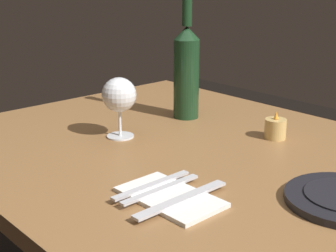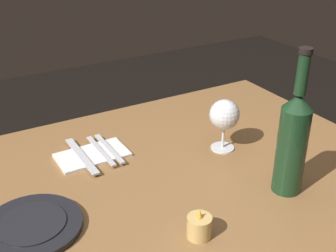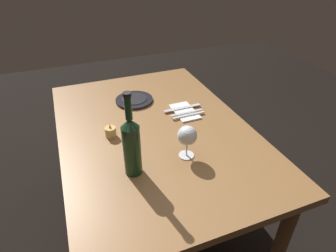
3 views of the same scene
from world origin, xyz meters
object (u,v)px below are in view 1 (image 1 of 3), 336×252
Objects in this scene: wine_bottle at (186,69)px; fork_outer at (152,185)px; fork_inner at (161,189)px; wine_glass_left at (119,96)px; folded_napkin at (170,197)px; votive_candle at (275,129)px; table_knife at (182,199)px.

fork_outer is at bearing -51.66° from wine_bottle.
wine_glass_left is at bearing 155.47° from fork_inner.
wine_glass_left reaches higher than fork_outer.
wine_bottle is 1.84× the size of folded_napkin.
wine_bottle is at bearing 128.34° from fork_outer.
table_knife is at bearing -75.66° from votive_candle.
fork_inner is at bearing -24.53° from wine_glass_left.
wine_glass_left is 0.33m from fork_outer.
folded_napkin is at bearing -47.28° from wine_bottle.
wine_bottle is (-0.01, 0.24, 0.03)m from wine_glass_left.
folded_napkin is at bearing 180.00° from table_knife.
wine_glass_left is 2.20× the size of votive_candle.
votive_candle is 0.42m from folded_napkin.
votive_candle reaches higher than fork_outer.
wine_glass_left is 0.42× the size of wine_bottle.
fork_outer is at bearing 180.00° from table_knife.
fork_outer is (0.30, -0.38, -0.12)m from wine_bottle.
fork_inner reaches higher than folded_napkin.
fork_outer and table_knife have the same top height.
fork_inner and table_knife have the same top height.
wine_bottle reaches higher than wine_glass_left.
fork_outer is 0.86× the size of table_knife.
folded_napkin is at bearing 0.00° from fork_outer.
table_knife is (0.11, -0.41, -0.01)m from votive_candle.
wine_glass_left is 0.35m from fork_inner.
votive_candle is 0.37× the size of fork_outer.
fork_outer is at bearing -26.40° from wine_glass_left.
fork_outer is (0.28, -0.14, -0.09)m from wine_glass_left.
fork_inner is at bearing -49.40° from wine_bottle.
votive_candle reaches higher than folded_napkin.
folded_napkin is at bearing -79.63° from votive_candle.
wine_glass_left is at bearing 153.60° from fork_outer.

